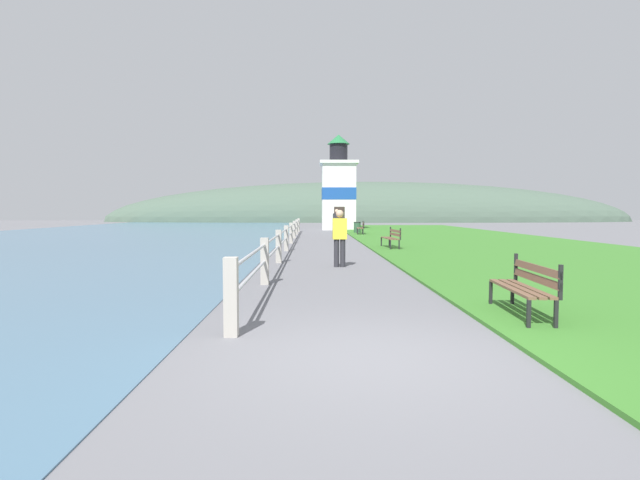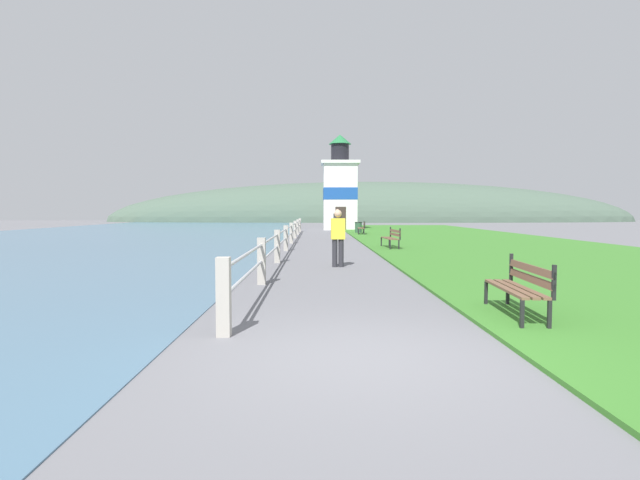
{
  "view_description": "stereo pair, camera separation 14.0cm",
  "coord_description": "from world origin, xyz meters",
  "px_view_note": "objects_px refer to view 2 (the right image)",
  "views": [
    {
      "loc": [
        -0.66,
        -5.6,
        1.68
      ],
      "look_at": [
        -0.3,
        17.7,
        0.3
      ],
      "focal_mm": 28.0,
      "sensor_mm": 36.0,
      "label": 1
    },
    {
      "loc": [
        -0.52,
        -5.6,
        1.68
      ],
      "look_at": [
        -0.3,
        17.7,
        0.3
      ],
      "focal_mm": 28.0,
      "sensor_mm": 36.0,
      "label": 2
    }
  ],
  "objects_px": {
    "park_bench_near": "(520,284)",
    "lighthouse": "(340,190)",
    "park_bench_midway": "(392,237)",
    "trash_bin": "(358,228)",
    "park_bench_far": "(362,227)",
    "person_by_railing": "(337,223)",
    "person_strolling": "(338,236)"
  },
  "relations": [
    {
      "from": "park_bench_near",
      "to": "trash_bin",
      "type": "xyz_separation_m",
      "value": [
        -0.02,
        28.87,
        -0.12
      ]
    },
    {
      "from": "park_bench_near",
      "to": "trash_bin",
      "type": "bearing_deg",
      "value": -86.38
    },
    {
      "from": "park_bench_far",
      "to": "lighthouse",
      "type": "height_order",
      "value": "lighthouse"
    },
    {
      "from": "park_bench_near",
      "to": "park_bench_far",
      "type": "bearing_deg",
      "value": -86.57
    },
    {
      "from": "park_bench_midway",
      "to": "lighthouse",
      "type": "relative_size",
      "value": 0.24
    },
    {
      "from": "park_bench_near",
      "to": "person_by_railing",
      "type": "xyz_separation_m",
      "value": [
        -1.89,
        21.45,
        0.42
      ]
    },
    {
      "from": "person_strolling",
      "to": "trash_bin",
      "type": "distance_m",
      "value": 21.88
    },
    {
      "from": "park_bench_near",
      "to": "lighthouse",
      "type": "relative_size",
      "value": 0.22
    },
    {
      "from": "lighthouse",
      "to": "person_by_railing",
      "type": "height_order",
      "value": "lighthouse"
    },
    {
      "from": "trash_bin",
      "to": "park_bench_near",
      "type": "bearing_deg",
      "value": -89.96
    },
    {
      "from": "park_bench_near",
      "to": "park_bench_midway",
      "type": "bearing_deg",
      "value": -87.08
    },
    {
      "from": "park_bench_far",
      "to": "park_bench_near",
      "type": "bearing_deg",
      "value": 93.48
    },
    {
      "from": "park_bench_far",
      "to": "lighthouse",
      "type": "relative_size",
      "value": 0.22
    },
    {
      "from": "lighthouse",
      "to": "trash_bin",
      "type": "xyz_separation_m",
      "value": [
        1.01,
        -7.19,
        -3.04
      ]
    },
    {
      "from": "lighthouse",
      "to": "park_bench_far",
      "type": "bearing_deg",
      "value": -83.27
    },
    {
      "from": "person_by_railing",
      "to": "lighthouse",
      "type": "bearing_deg",
      "value": 8.86
    },
    {
      "from": "park_bench_near",
      "to": "trash_bin",
      "type": "relative_size",
      "value": 2.21
    },
    {
      "from": "park_bench_midway",
      "to": "person_strolling",
      "type": "distance_m",
      "value": 7.44
    },
    {
      "from": "park_bench_far",
      "to": "person_by_railing",
      "type": "relative_size",
      "value": 1.05
    },
    {
      "from": "park_bench_midway",
      "to": "trash_bin",
      "type": "bearing_deg",
      "value": -92.64
    },
    {
      "from": "park_bench_far",
      "to": "person_strolling",
      "type": "bearing_deg",
      "value": 86.14
    },
    {
      "from": "lighthouse",
      "to": "person_strolling",
      "type": "xyz_separation_m",
      "value": [
        -1.48,
        -28.92,
        -2.55
      ]
    },
    {
      "from": "park_bench_near",
      "to": "person_strolling",
      "type": "relative_size",
      "value": 1.09
    },
    {
      "from": "park_bench_near",
      "to": "park_bench_midway",
      "type": "height_order",
      "value": "same"
    },
    {
      "from": "trash_bin",
      "to": "park_bench_far",
      "type": "bearing_deg",
      "value": -87.58
    },
    {
      "from": "park_bench_midway",
      "to": "park_bench_far",
      "type": "height_order",
      "value": "same"
    },
    {
      "from": "park_bench_midway",
      "to": "lighthouse",
      "type": "bearing_deg",
      "value": -90.25
    },
    {
      "from": "park_bench_midway",
      "to": "trash_bin",
      "type": "height_order",
      "value": "park_bench_midway"
    },
    {
      "from": "park_bench_midway",
      "to": "person_strolling",
      "type": "bearing_deg",
      "value": 65.57
    },
    {
      "from": "lighthouse",
      "to": "trash_bin",
      "type": "height_order",
      "value": "lighthouse"
    },
    {
      "from": "park_bench_near",
      "to": "park_bench_far",
      "type": "xyz_separation_m",
      "value": [
        0.07,
        26.76,
        -0.0
      ]
    },
    {
      "from": "park_bench_near",
      "to": "lighthouse",
      "type": "bearing_deg",
      "value": -84.79
    }
  ]
}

